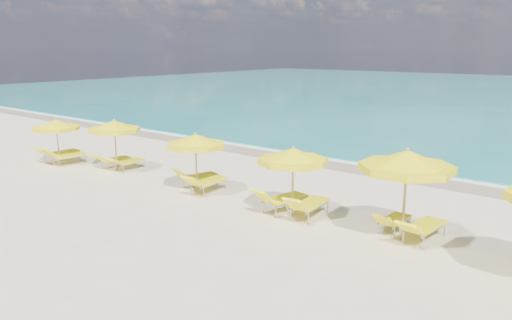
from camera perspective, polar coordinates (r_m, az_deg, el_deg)
The scene contains 19 objects.
ground_plane at distance 17.24m, azimuth -3.13°, elevation -4.76°, with size 120.00×120.00×0.00m, color beige.
wet_sand_band at distance 23.09m, azimuth 9.19°, elevation -0.37°, with size 120.00×2.60×0.01m, color tan.
foam_line at distance 23.77m, azimuth 10.15°, elevation -0.02°, with size 120.00×1.20×0.03m, color white.
whitecap_near at distance 34.20m, azimuth 8.44°, elevation 3.93°, with size 14.00×0.36×0.05m, color white.
umbrella_1 at distance 24.14m, azimuth -21.87°, elevation 3.71°, with size 2.67×2.67×2.07m.
umbrella_2 at distance 22.07m, azimuth -15.90°, elevation 3.69°, with size 2.78×2.78×2.21m.
umbrella_3 at distance 18.08m, azimuth -6.92°, elevation 2.13°, with size 2.85×2.85×2.20m.
umbrella_4 at distance 15.39m, azimuth 4.24°, elevation 0.40°, with size 2.29×2.29×2.23m.
umbrella_5 at distance 13.86m, azimuth 16.87°, elevation -0.20°, with size 3.37×3.37×2.59m.
lounger_1_left at distance 24.86m, azimuth -21.38°, elevation 0.41°, with size 0.72×1.99×0.85m.
lounger_1_right at distance 24.10m, azimuth -20.61°, elevation 0.09°, with size 0.83×1.89×0.91m.
lounger_2_left at distance 22.91m, azimuth -15.83°, elevation -0.27°, with size 0.69×1.71×0.75m.
lounger_2_right at distance 22.31m, azimuth -14.28°, elevation -0.53°, with size 0.61×1.72×0.69m.
lounger_3_left at distance 19.16m, azimuth -6.50°, elevation -2.32°, with size 0.94×1.87×0.84m.
lounger_3_right at distance 18.33m, azimuth -5.54°, elevation -2.96°, with size 0.80×1.98×0.85m.
lounger_4_left at distance 16.20m, azimuth 3.18°, elevation -5.00°, with size 1.02×2.05×0.93m.
lounger_4_right at distance 15.72m, azimuth 6.07°, elevation -5.63°, with size 0.84×2.04×0.91m.
lounger_5_left at distance 15.05m, azimuth 15.47°, elevation -7.09°, with size 0.56×1.59×0.73m.
lounger_5_right at distance 14.57m, azimuth 18.60°, elevation -7.81°, with size 0.81×2.00×0.83m.
Camera 1 is at (10.99, -12.22, 5.20)m, focal length 35.00 mm.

